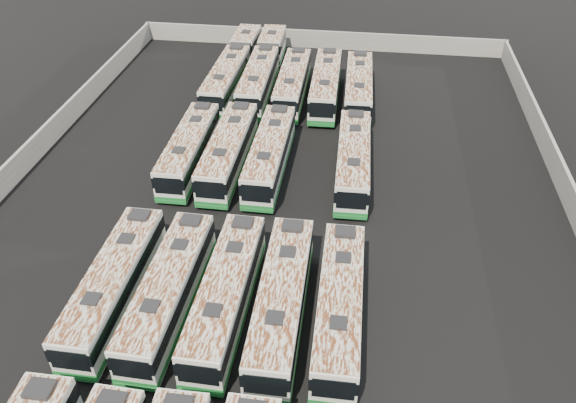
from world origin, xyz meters
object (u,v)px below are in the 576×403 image
object	(u,v)px
bus_midfront_far_left	(114,284)
bus_back_left	(263,68)
bus_midfront_right	(282,301)
bus_midback_far_left	(189,149)
bus_midback_center	(270,154)
bus_midback_far_right	(353,160)
bus_midfront_far_right	(340,306)
bus_midfront_left	(169,291)
bus_midback_left	(229,151)
bus_back_center	(292,84)
bus_back_far_right	(358,88)
bus_back_right	(326,85)
bus_back_far_left	(233,67)
bus_midfront_center	(226,294)

from	to	relation	value
bus_midfront_far_left	bus_back_left	world-z (taller)	bus_back_left
bus_midfront_right	bus_midback_far_left	distance (m)	19.37
bus_midback_center	bus_midback_far_right	world-z (taller)	bus_midback_center
bus_midfront_far_right	bus_back_left	xyz separation A→B (m)	(-10.61, 33.66, 0.05)
bus_midfront_left	bus_back_left	distance (m)	33.90
bus_midback_far_left	bus_midback_left	bearing A→B (deg)	-0.04
bus_back_center	bus_back_far_right	bearing A→B (deg)	-0.75
bus_back_right	bus_midfront_right	bearing A→B (deg)	-91.13
bus_midback_center	bus_back_left	bearing A→B (deg)	102.07
bus_back_far_right	bus_midback_far_right	bearing A→B (deg)	-90.94
bus_back_left	bus_back_right	world-z (taller)	bus_back_right
bus_back_far_left	bus_midfront_far_left	bearing A→B (deg)	-89.54
bus_midfront_left	bus_midback_center	bearing A→B (deg)	78.97
bus_midfront_far_left	bus_midfront_center	bearing A→B (deg)	1.20
bus_midfront_right	bus_back_left	xyz separation A→B (m)	(-7.14, 33.79, 0.00)
bus_midfront_center	bus_midback_left	xyz separation A→B (m)	(-3.57, 16.28, 0.04)
bus_midfront_center	bus_midback_far_left	world-z (taller)	bus_midfront_center
bus_midback_far_left	bus_midfront_center	bearing A→B (deg)	-67.46
bus_midfront_far_left	bus_midback_far_right	bearing A→B (deg)	49.78
bus_midback_far_right	bus_midfront_far_left	bearing A→B (deg)	-131.64
bus_midback_center	bus_back_far_right	xyz separation A→B (m)	(6.87, 14.01, -0.00)
bus_midback_left	bus_back_center	xyz separation A→B (m)	(3.58, 14.03, -0.02)
bus_midback_left	bus_midback_far_right	distance (m)	10.53
bus_midfront_left	bus_back_right	xyz separation A→B (m)	(7.00, 30.59, 0.06)
bus_midfront_left	bus_back_left	xyz separation A→B (m)	(-0.15, 33.90, 0.05)
bus_back_far_right	bus_midback_far_left	bearing A→B (deg)	-135.95
bus_midback_left	bus_midfront_right	bearing A→B (deg)	-66.60
bus_midfront_far_right	bus_midback_far_right	xyz separation A→B (m)	(0.04, 16.33, 0.03)
bus_midfront_far_left	bus_midback_far_right	size ratio (longest dim) A/B	0.98
bus_back_far_left	bus_back_left	xyz separation A→B (m)	(3.30, 0.12, 0.01)
bus_midfront_far_left	bus_back_center	size ratio (longest dim) A/B	0.98
bus_back_far_left	bus_back_left	size ratio (longest dim) A/B	0.99
bus_back_center	bus_midfront_far_left	bearing A→B (deg)	-103.71
bus_midfront_far_left	bus_midback_left	world-z (taller)	bus_midback_left
bus_midfront_far_right	bus_back_right	xyz separation A→B (m)	(-3.46, 30.35, 0.06)
bus_midfront_left	bus_midback_center	world-z (taller)	bus_midback_center
bus_midfront_far_left	bus_midfront_far_right	bearing A→B (deg)	0.90
bus_back_center	bus_back_far_left	bearing A→B (deg)	154.25
bus_midback_left	bus_midback_center	size ratio (longest dim) A/B	1.01
bus_midback_far_right	bus_back_left	bearing A→B (deg)	120.31
bus_midback_far_left	bus_midfront_far_right	bearing A→B (deg)	-50.06
bus_back_far_left	bus_midback_center	bearing A→B (deg)	-67.46
bus_midfront_far_right	bus_back_center	size ratio (longest dim) A/B	0.98
bus_midfront_center	bus_midfront_far_right	bearing A→B (deg)	1.06
bus_back_far_left	bus_back_right	xyz separation A→B (m)	(10.45, -3.19, 0.02)
bus_midfront_far_left	bus_midfront_right	bearing A→B (deg)	0.43
bus_midfront_right	bus_back_right	distance (m)	30.48
bus_back_left	bus_back_right	bearing A→B (deg)	-25.97
bus_midback_far_left	bus_back_left	world-z (taller)	bus_back_left
bus_midfront_far_left	bus_back_far_left	bearing A→B (deg)	89.99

